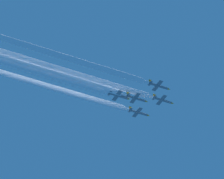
{
  "coord_description": "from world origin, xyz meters",
  "views": [
    {
      "loc": [
        227.81,
        -125.84,
        1.8
      ],
      "look_at": [
        0.19,
        -18.54,
        207.73
      ],
      "focal_mm": 116.89,
      "sensor_mm": 36.0,
      "label": 1
    }
  ],
  "objects_px": {
    "jet_left_wingman": "(139,113)",
    "jet_high_trail": "(119,96)",
    "jet_lead": "(163,100)",
    "jet_slot": "(137,98)",
    "jet_right_wingman": "(159,86)"
  },
  "relations": [
    {
      "from": "jet_right_wingman",
      "to": "jet_slot",
      "type": "relative_size",
      "value": 1.0
    },
    {
      "from": "jet_slot",
      "to": "jet_left_wingman",
      "type": "bearing_deg",
      "value": 148.47
    },
    {
      "from": "jet_left_wingman",
      "to": "jet_right_wingman",
      "type": "height_order",
      "value": "jet_right_wingman"
    },
    {
      "from": "jet_lead",
      "to": "jet_slot",
      "type": "relative_size",
      "value": 1.0
    },
    {
      "from": "jet_left_wingman",
      "to": "jet_right_wingman",
      "type": "distance_m",
      "value": 20.55
    },
    {
      "from": "jet_slot",
      "to": "jet_lead",
      "type": "bearing_deg",
      "value": 91.19
    },
    {
      "from": "jet_left_wingman",
      "to": "jet_high_trail",
      "type": "bearing_deg",
      "value": -56.04
    },
    {
      "from": "jet_lead",
      "to": "jet_slot",
      "type": "bearing_deg",
      "value": -88.81
    },
    {
      "from": "jet_slot",
      "to": "jet_high_trail",
      "type": "height_order",
      "value": "jet_slot"
    },
    {
      "from": "jet_lead",
      "to": "jet_slot",
      "type": "distance_m",
      "value": 14.35
    },
    {
      "from": "jet_lead",
      "to": "jet_high_trail",
      "type": "xyz_separation_m",
      "value": [
        -0.2,
        -22.54,
        -4.97
      ]
    },
    {
      "from": "jet_high_trail",
      "to": "jet_left_wingman",
      "type": "bearing_deg",
      "value": 123.96
    },
    {
      "from": "jet_right_wingman",
      "to": "jet_lead",
      "type": "bearing_deg",
      "value": 143.23
    },
    {
      "from": "jet_slot",
      "to": "jet_high_trail",
      "type": "distance_m",
      "value": 8.8
    },
    {
      "from": "jet_left_wingman",
      "to": "jet_lead",
      "type": "bearing_deg",
      "value": 34.26
    }
  ]
}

